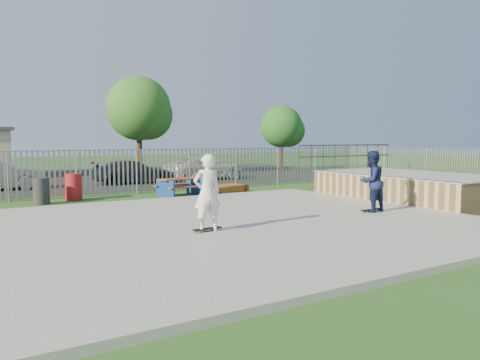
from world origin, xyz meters
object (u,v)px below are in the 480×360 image
car_white (205,168)px  tree_right (282,127)px  car_dark (133,172)px  skater_navy (371,181)px  tree_mid (139,109)px  picnic_table (181,187)px  trash_bin_grey (41,191)px  skater_white (207,193)px  funbox (225,190)px  trash_bin_red (74,187)px

car_white → tree_right: 10.91m
car_dark → skater_navy: 14.97m
tree_mid → picnic_table: bearing=-101.4°
trash_bin_grey → skater_white: (2.60, -8.58, 0.62)m
funbox → tree_right: tree_right is taller
picnic_table → skater_navy: size_ratio=1.04×
picnic_table → trash_bin_grey: (-5.55, 0.44, 0.11)m
picnic_table → trash_bin_grey: trash_bin_grey is taller
skater_navy → trash_bin_red: bearing=-55.3°
picnic_table → tree_right: size_ratio=0.40×
tree_right → picnic_table: bearing=-140.2°
tree_right → trash_bin_grey: bearing=-150.2°
car_dark → tree_mid: size_ratio=0.65×
funbox → tree_mid: size_ratio=0.32×
trash_bin_red → trash_bin_grey: (-1.29, -0.54, -0.04)m
trash_bin_red → tree_right: size_ratio=0.21×
picnic_table → car_white: bearing=48.0°
tree_right → skater_navy: tree_right is taller
trash_bin_red → car_white: car_white is taller
car_dark → trash_bin_red: bearing=146.2°
trash_bin_grey → skater_white: skater_white is taller
picnic_table → car_white: size_ratio=0.41×
tree_mid → skater_navy: size_ratio=3.45×
funbox → car_white: car_white is taller
trash_bin_red → skater_navy: bearing=-51.2°
car_dark → picnic_table: bearing=-177.2°
trash_bin_grey → tree_right: bearing=29.8°
tree_right → tree_mid: bearing=176.4°
skater_white → car_white: bearing=-111.0°
car_dark → tree_right: tree_right is taller
car_white → skater_white: (-7.55, -14.89, 0.42)m
tree_right → skater_white: 26.12m
car_dark → tree_mid: (2.39, 5.71, 3.86)m
skater_navy → skater_white: (-5.92, -0.11, 0.00)m
funbox → tree_right: (11.88, 11.84, 3.24)m
trash_bin_grey → tree_right: (19.52, 11.19, 2.93)m
car_white → picnic_table: bearing=142.0°
trash_bin_grey → tree_right: size_ratio=0.20×
picnic_table → trash_bin_red: 4.37m
trash_bin_grey → tree_right: 22.69m
trash_bin_grey → car_dark: size_ratio=0.23×
picnic_table → skater_white: skater_white is taller
tree_mid → car_white: bearing=-69.4°
picnic_table → tree_right: 18.43m
funbox → skater_navy: skater_navy is taller
skater_white → car_dark: bearing=-95.8°
picnic_table → car_white: 8.17m
skater_navy → funbox: bearing=-87.6°
skater_white → picnic_table: bearing=-104.0°
trash_bin_red → trash_bin_grey: bearing=-157.5°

